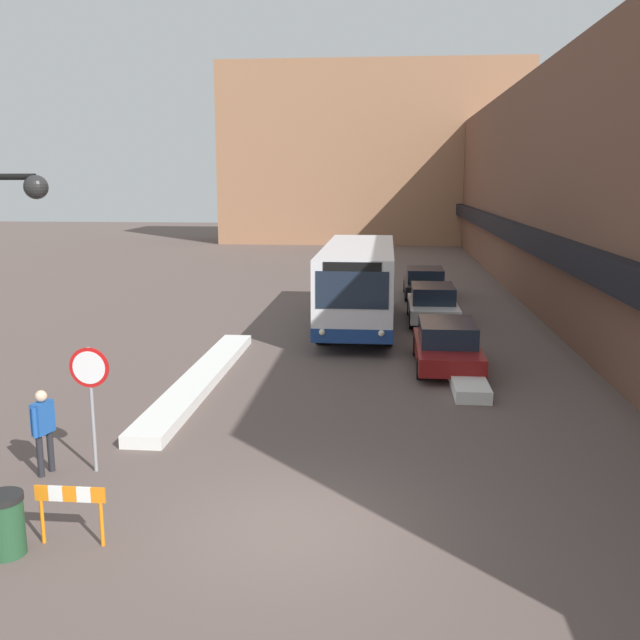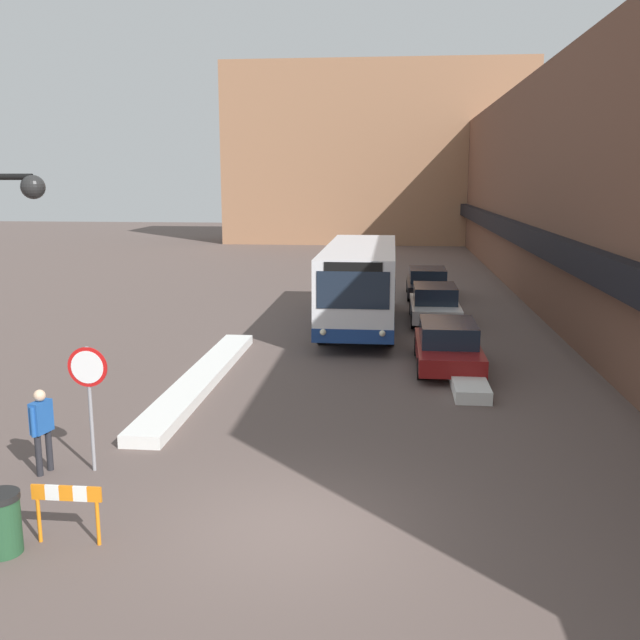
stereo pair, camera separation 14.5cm
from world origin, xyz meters
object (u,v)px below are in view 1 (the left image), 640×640
Objects in this scene: stop_sign at (90,382)px; parked_car_front at (447,345)px; city_bus at (359,282)px; parked_car_back at (425,282)px; pedestrian at (43,424)px; trash_bin at (5,524)px; construction_barricade at (71,503)px; parked_car_middle at (433,303)px.

parked_car_front is at bearing 49.16° from stop_sign.
parked_car_back is (2.85, 7.10, -0.99)m from city_bus.
city_bus is 2.45× the size of parked_car_back.
parked_car_front is 11.86m from pedestrian.
city_bus is 10.90× the size of trash_bin.
parked_car_middle is at bearing 70.18° from construction_barricade.
parked_car_front is 3.90× the size of construction_barricade.
stop_sign reaches higher than parked_car_middle.
stop_sign reaches higher than pedestrian.
parked_car_middle is 17.02m from stop_sign.
stop_sign reaches higher than parked_car_front.
parked_car_middle is 2.62× the size of pedestrian.
trash_bin is at bearing -104.56° from city_bus.
parked_car_middle is 19.85m from trash_bin.
construction_barricade is (1.65, -2.51, -0.32)m from pedestrian.
parked_car_back reaches higher than construction_barricade.
parked_car_back is at bearing 90.00° from parked_car_front.
stop_sign reaches higher than parked_car_back.
trash_bin is at bearing -156.20° from construction_barricade.
trash_bin is at bearing -111.77° from parked_car_middle.
construction_barricade is (-6.51, -11.12, -0.01)m from parked_car_front.
parked_car_front is 6.93m from parked_car_middle.
city_bus reaches higher than pedestrian.
parked_car_front reaches higher than trash_bin.
stop_sign reaches higher than construction_barricade.
city_bus reaches higher than parked_car_middle.
trash_bin is 0.95m from construction_barricade.
stop_sign is at bearing -107.22° from city_bus.
parked_car_back is 1.74× the size of stop_sign.
construction_barricade is (-6.51, -24.07, -0.02)m from parked_car_back.
stop_sign is (-7.28, -15.35, 1.05)m from parked_car_middle.
pedestrian reaches higher than parked_car_back.
pedestrian is at bearing -110.13° from city_bus.
city_bus reaches higher than construction_barricade.
trash_bin is (-0.08, -3.08, -1.29)m from stop_sign.
parked_car_middle is at bearing 68.23° from trash_bin.
trash_bin is 0.86× the size of construction_barricade.
city_bus is at bearing 77.85° from construction_barricade.
parked_car_back is 3.84× the size of construction_barricade.
parked_car_back is at bearing -7.10° from pedestrian.
city_bus is 7.71m from parked_car_back.
parked_car_back is 4.45× the size of trash_bin.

